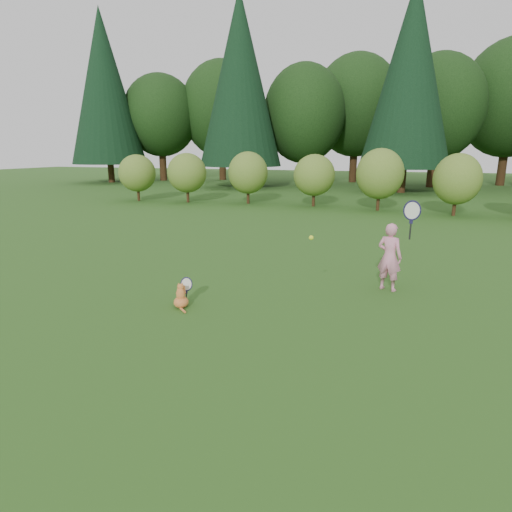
% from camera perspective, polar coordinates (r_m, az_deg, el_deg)
% --- Properties ---
extents(ground, '(100.00, 100.00, 0.00)m').
position_cam_1_polar(ground, '(7.32, -3.50, -6.64)').
color(ground, '#255016').
rests_on(ground, ground).
extents(shrub_row, '(28.00, 3.00, 2.80)m').
position_cam_1_polar(shrub_row, '(19.56, 11.05, 10.25)').
color(shrub_row, '#547323').
rests_on(shrub_row, ground).
extents(woodland_backdrop, '(48.00, 10.00, 15.00)m').
position_cam_1_polar(woodland_backdrop, '(29.87, 14.46, 23.02)').
color(woodland_backdrop, black).
rests_on(woodland_backdrop, ground).
extents(child, '(0.74, 0.46, 1.92)m').
position_cam_1_polar(child, '(8.31, 17.46, 0.07)').
color(child, pink).
rests_on(child, ground).
extents(cat, '(0.41, 0.60, 0.58)m').
position_cam_1_polar(cat, '(7.30, -9.96, -5.08)').
color(cat, '#C85426').
rests_on(cat, ground).
extents(tennis_ball, '(0.07, 0.07, 0.07)m').
position_cam_1_polar(tennis_ball, '(6.74, 7.38, 2.43)').
color(tennis_ball, '#C5EC1B').
rests_on(tennis_ball, ground).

